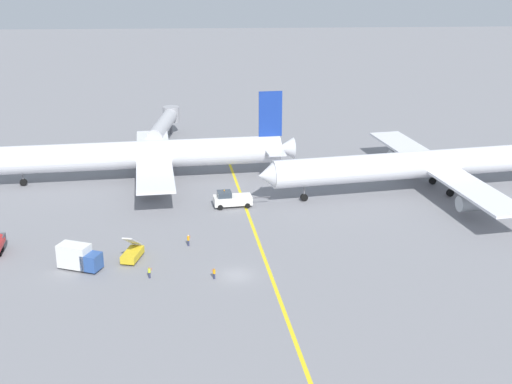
% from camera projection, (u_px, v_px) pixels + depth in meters
% --- Properties ---
extents(ground_plane, '(600.00, 600.00, 0.00)m').
position_uv_depth(ground_plane, '(237.00, 275.00, 92.83)').
color(ground_plane, gray).
extents(taxiway_stripe, '(11.22, 119.56, 0.01)m').
position_uv_depth(taxiway_stripe, '(259.00, 244.00, 102.42)').
color(taxiway_stripe, yellow).
rests_on(taxiway_stripe, ground).
extents(airliner_at_gate_left, '(58.58, 40.46, 16.09)m').
position_uv_depth(airliner_at_gate_left, '(142.00, 155.00, 129.21)').
color(airliner_at_gate_left, silver).
rests_on(airliner_at_gate_left, ground).
extents(airliner_being_pushed, '(60.15, 49.54, 15.21)m').
position_uv_depth(airliner_being_pushed, '(427.00, 164.00, 123.01)').
color(airliner_being_pushed, silver).
rests_on(airliner_being_pushed, ground).
extents(pushback_tug, '(9.69, 3.79, 3.03)m').
position_uv_depth(pushback_tug, '(232.00, 199.00, 117.05)').
color(pushback_tug, white).
rests_on(pushback_tug, ground).
extents(gse_stair_truck_yellow, '(2.97, 4.90, 4.06)m').
position_uv_depth(gse_stair_truck_yellow, '(132.00, 253.00, 97.10)').
color(gse_stair_truck_yellow, gold).
rests_on(gse_stair_truck_yellow, ground).
extents(gse_catering_truck_tall, '(6.31, 4.39, 3.50)m').
position_uv_depth(gse_catering_truck_tall, '(79.00, 257.00, 94.06)').
color(gse_catering_truck_tall, '#2D5199').
rests_on(gse_catering_truck_tall, ground).
extents(ground_crew_wing_walker_right, '(0.47, 0.36, 1.56)m').
position_uv_depth(ground_crew_wing_walker_right, '(214.00, 273.00, 91.55)').
color(ground_crew_wing_walker_right, '#2D3351').
rests_on(ground_crew_wing_walker_right, ground).
extents(ground_crew_marshaller_foreground, '(0.44, 0.39, 1.75)m').
position_uv_depth(ground_crew_marshaller_foreground, '(188.00, 240.00, 101.67)').
color(ground_crew_marshaller_foreground, '#2D3351').
rests_on(ground_crew_marshaller_foreground, ground).
extents(ground_crew_ramp_agent_by_cones, '(0.47, 0.36, 1.60)m').
position_uv_depth(ground_crew_ramp_agent_by_cones, '(149.00, 272.00, 91.78)').
color(ground_crew_ramp_agent_by_cones, '#2D3351').
rests_on(ground_crew_ramp_agent_by_cones, ground).
extents(jet_bridge, '(5.65, 23.29, 6.29)m').
position_uv_depth(jet_bridge, '(165.00, 123.00, 154.25)').
color(jet_bridge, '#B7B7BC').
rests_on(jet_bridge, ground).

